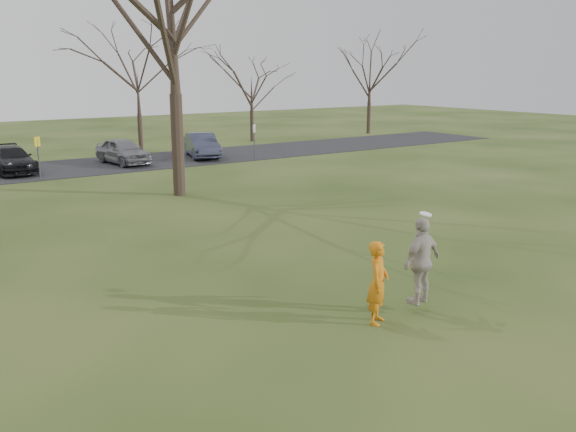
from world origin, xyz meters
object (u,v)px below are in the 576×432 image
at_px(car_3, 11,160).
at_px(big_tree, 173,22).
at_px(car_4, 123,151).
at_px(catching_play, 422,261).
at_px(car_5, 202,145).
at_px(player_defender, 378,283).

relative_size(car_3, big_tree, 0.32).
bearing_deg(car_4, big_tree, -103.64).
xyz_separation_m(car_3, catching_play, (3.47, -24.95, 0.47)).
relative_size(catching_play, big_tree, 0.14).
distance_m(car_4, catching_play, 24.73).
height_order(car_4, big_tree, big_tree).
bearing_deg(car_5, player_defender, -92.96).
distance_m(player_defender, big_tree, 16.19).
bearing_deg(player_defender, car_3, 59.34).
distance_m(car_5, big_tree, 12.91).
height_order(car_3, car_5, car_5).
bearing_deg(big_tree, car_3, 114.87).
distance_m(car_3, big_tree, 12.76).
height_order(player_defender, car_5, player_defender).
bearing_deg(big_tree, player_defender, -99.06).
height_order(car_3, big_tree, big_tree).
xyz_separation_m(car_4, catching_play, (-2.29, -24.62, 0.41)).
xyz_separation_m(car_5, catching_play, (-7.11, -24.51, 0.41)).
xyz_separation_m(player_defender, car_3, (-2.31, 24.87, -0.19)).
distance_m(player_defender, car_3, 24.97).
bearing_deg(car_3, car_4, -4.87).
xyz_separation_m(car_4, big_tree, (-1.10, -9.74, 6.25)).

